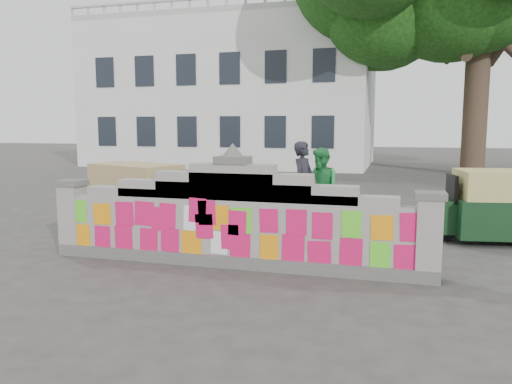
# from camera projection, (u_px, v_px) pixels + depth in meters

# --- Properties ---
(ground) EXTENTS (100.00, 100.00, 0.00)m
(ground) POSITION_uv_depth(u_px,v_px,m) (233.00, 266.00, 8.20)
(ground) COLOR #383533
(ground) RESTS_ON ground
(parapet_wall) EXTENTS (6.48, 0.44, 2.01)m
(parapet_wall) POSITION_uv_depth(u_px,v_px,m) (233.00, 221.00, 8.10)
(parapet_wall) COLOR #4C4C49
(parapet_wall) RESTS_ON ground
(building) EXTENTS (16.00, 10.00, 8.90)m
(building) POSITION_uv_depth(u_px,v_px,m) (238.00, 98.00, 30.54)
(building) COLOR silver
(building) RESTS_ON ground
(cyclist_bike) EXTENTS (2.04, 1.16, 1.02)m
(cyclist_bike) POSITION_uv_depth(u_px,v_px,m) (303.00, 212.00, 10.34)
(cyclist_bike) COLOR black
(cyclist_bike) RESTS_ON ground
(cyclist_rider) EXTENTS (0.56, 0.71, 1.72)m
(cyclist_rider) POSITION_uv_depth(u_px,v_px,m) (303.00, 195.00, 10.29)
(cyclist_rider) COLOR black
(cyclist_rider) RESTS_ON ground
(pedestrian) EXTENTS (1.09, 1.11, 1.80)m
(pedestrian) POSITION_uv_depth(u_px,v_px,m) (321.00, 188.00, 11.25)
(pedestrian) COLOR #279044
(pedestrian) RESTS_ON ground
(rickshaw_left) EXTENTS (2.65, 1.89, 1.43)m
(rickshaw_left) POSITION_uv_depth(u_px,v_px,m) (139.00, 194.00, 11.37)
(rickshaw_left) COLOR #103120
(rickshaw_left) RESTS_ON ground
(rickshaw_right) EXTENTS (2.64, 1.53, 1.42)m
(rickshaw_right) POSITION_uv_depth(u_px,v_px,m) (508.00, 205.00, 9.75)
(rickshaw_right) COLOR black
(rickshaw_right) RESTS_ON ground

